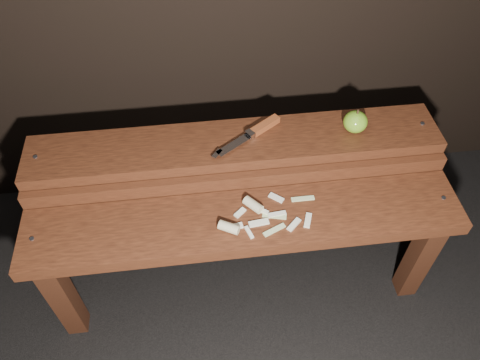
{
  "coord_description": "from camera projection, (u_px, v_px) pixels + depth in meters",
  "views": [
    {
      "loc": [
        -0.1,
        -0.79,
        1.44
      ],
      "look_at": [
        0.0,
        0.06,
        0.45
      ],
      "focal_mm": 35.0,
      "sensor_mm": 36.0,
      "label": 1
    }
  ],
  "objects": [
    {
      "name": "apple",
      "position": [
        355.0,
        122.0,
        1.35
      ],
      "size": [
        0.07,
        0.07,
        0.08
      ],
      "color": "#6B9C20",
      "rests_on": "bench_rear_tier"
    },
    {
      "name": "apple_scraps",
      "position": [
        253.0,
        216.0,
        1.25
      ],
      "size": [
        0.28,
        0.15,
        0.03
      ],
      "color": "beige",
      "rests_on": "bench_front_tier"
    },
    {
      "name": "bench_rear_tier",
      "position": [
        236.0,
        161.0,
        1.41
      ],
      "size": [
        1.2,
        0.21,
        0.5
      ],
      "color": "#34180D",
      "rests_on": "ground"
    },
    {
      "name": "knife",
      "position": [
        257.0,
        130.0,
        1.35
      ],
      "size": [
        0.22,
        0.15,
        0.02
      ],
      "color": "brown",
      "rests_on": "bench_rear_tier"
    },
    {
      "name": "bench_front_tier",
      "position": [
        245.0,
        235.0,
        1.3
      ],
      "size": [
        1.2,
        0.2,
        0.42
      ],
      "color": "#34180D",
      "rests_on": "ground"
    },
    {
      "name": "ground",
      "position": [
        242.0,
        278.0,
        1.61
      ],
      "size": [
        60.0,
        60.0,
        0.0
      ],
      "primitive_type": "plane",
      "color": "black"
    }
  ]
}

